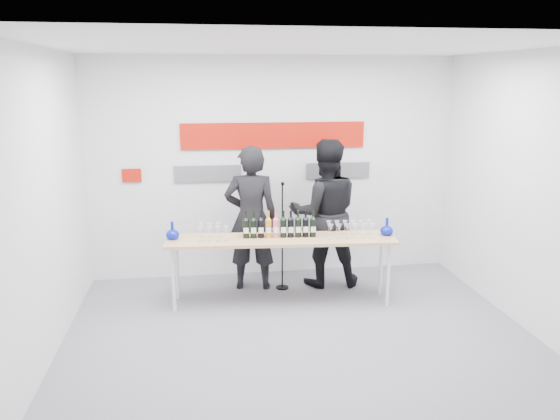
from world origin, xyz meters
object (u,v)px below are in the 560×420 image
at_px(tasting_table, 281,243).
at_px(presenter_right, 325,213).
at_px(presenter_left, 251,218).
at_px(mic_stand, 282,257).

relative_size(tasting_table, presenter_right, 1.43).
bearing_deg(presenter_left, mic_stand, 172.57).
bearing_deg(presenter_left, tasting_table, 126.67).
height_order(presenter_left, presenter_right, presenter_right).
distance_m(tasting_table, presenter_left, 0.66).
relative_size(tasting_table, presenter_left, 1.48).
xyz_separation_m(tasting_table, presenter_right, (0.66, 0.55, 0.21)).
xyz_separation_m(presenter_left, presenter_right, (0.97, 0.00, 0.03)).
relative_size(presenter_left, presenter_right, 0.97).
bearing_deg(presenter_left, presenter_right, -172.75).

